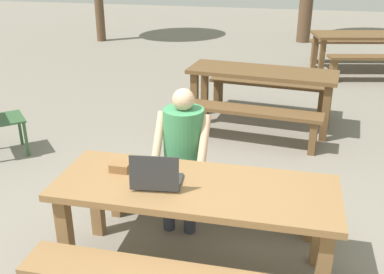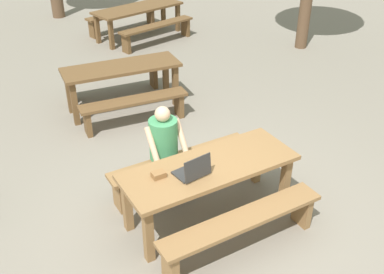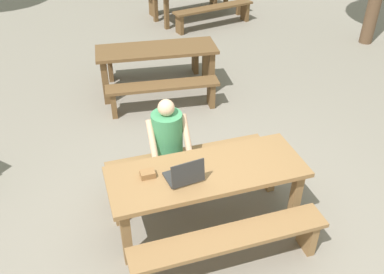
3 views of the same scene
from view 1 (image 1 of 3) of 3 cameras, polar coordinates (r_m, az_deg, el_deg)
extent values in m
plane|color=gray|center=(3.58, 0.36, -16.15)|extent=(30.00, 30.00, 0.00)
cube|color=olive|center=(3.18, 0.40, -6.42)|extent=(1.98, 0.74, 0.05)
cube|color=olive|center=(3.44, -15.61, -11.97)|extent=(0.09, 0.09, 0.67)
cube|color=olive|center=(3.12, 16.08, -16.13)|extent=(0.09, 0.09, 0.67)
cube|color=olive|center=(3.84, -11.94, -7.57)|extent=(0.09, 0.09, 0.67)
cube|color=olive|center=(3.56, 15.75, -10.69)|extent=(0.09, 0.09, 0.67)
cube|color=olive|center=(3.86, 2.42, -5.25)|extent=(1.88, 0.30, 0.05)
cube|color=olive|center=(4.18, -9.12, -6.71)|extent=(0.08, 0.24, 0.41)
cube|color=olive|center=(3.94, 14.65, -9.27)|extent=(0.08, 0.24, 0.41)
cube|color=#2D2D2D|center=(3.20, -4.30, -5.55)|extent=(0.36, 0.28, 0.02)
cube|color=#2D2D2D|center=(3.03, -4.81, -4.61)|extent=(0.34, 0.08, 0.24)
cube|color=#0F1933|center=(3.03, -4.78, -4.53)|extent=(0.31, 0.06, 0.22)
cube|color=olive|center=(3.38, -9.02, -3.77)|extent=(0.14, 0.10, 0.06)
cylinder|color=#333847|center=(3.88, -2.94, -8.63)|extent=(0.10, 0.10, 0.45)
cylinder|color=#333847|center=(3.84, -0.31, -8.95)|extent=(0.10, 0.10, 0.45)
cube|color=#333847|center=(3.80, -1.34, -4.68)|extent=(0.28, 0.28, 0.12)
cylinder|color=#3F8C59|center=(3.75, -1.05, -0.10)|extent=(0.34, 0.34, 0.50)
cylinder|color=#DBAD89|center=(3.70, -4.26, -0.18)|extent=(0.07, 0.32, 0.41)
cylinder|color=#DBAD89|center=(3.62, 1.47, -0.70)|extent=(0.07, 0.32, 0.41)
sphere|color=#DBAD89|center=(3.63, -1.09, 4.74)|extent=(0.18, 0.18, 0.18)
cube|color=#335933|center=(5.58, -22.70, 2.08)|extent=(0.62, 0.62, 0.02)
cylinder|color=#335933|center=(5.50, -20.13, -0.27)|extent=(0.04, 0.04, 0.42)
cylinder|color=#335933|center=(5.86, -20.83, 1.03)|extent=(0.04, 0.04, 0.42)
cube|color=brown|center=(5.95, 8.83, 8.07)|extent=(1.95, 0.85, 0.05)
cube|color=brown|center=(6.05, 0.31, 4.81)|extent=(0.10, 0.10, 0.72)
cube|color=brown|center=(5.77, 16.43, 2.89)|extent=(0.10, 0.10, 0.72)
cube|color=brown|center=(6.46, 1.60, 6.00)|extent=(0.10, 0.10, 0.72)
cube|color=brown|center=(6.19, 16.71, 4.25)|extent=(0.10, 0.10, 0.72)
cube|color=brown|center=(5.47, 7.42, 3.30)|extent=(1.72, 0.48, 0.05)
cube|color=brown|center=(5.73, -0.04, 2.05)|extent=(0.11, 0.25, 0.40)
cube|color=brown|center=(5.46, 15.00, 0.13)|extent=(0.11, 0.25, 0.40)
cube|color=brown|center=(6.62, 9.67, 6.70)|extent=(1.72, 0.48, 0.05)
cube|color=brown|center=(6.83, 3.33, 5.57)|extent=(0.11, 0.25, 0.40)
cube|color=brown|center=(6.61, 15.95, 4.08)|extent=(0.11, 0.25, 0.40)
cube|color=brown|center=(9.26, 21.75, 11.82)|extent=(2.26, 1.20, 0.05)
cube|color=brown|center=(8.77, 16.01, 9.58)|extent=(0.11, 0.11, 0.67)
cube|color=brown|center=(9.30, 15.15, 10.42)|extent=(0.11, 0.11, 0.67)
cube|color=brown|center=(8.69, 23.02, 9.21)|extent=(1.95, 0.70, 0.05)
cube|color=brown|center=(8.45, 17.30, 8.05)|extent=(0.13, 0.25, 0.41)
cube|color=brown|center=(9.94, 20.20, 11.21)|extent=(1.95, 0.70, 0.05)
cube|color=brown|center=(9.74, 15.14, 10.21)|extent=(0.13, 0.25, 0.41)
camera|label=2|loc=(3.12, -100.58, 21.07)|focal=41.88mm
camera|label=3|loc=(2.04, -101.96, 29.80)|focal=39.18mm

